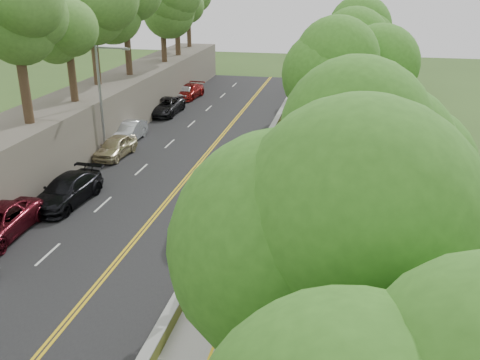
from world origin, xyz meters
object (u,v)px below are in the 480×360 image
at_px(construction_barrel, 317,146).
at_px(signpost, 196,269).
at_px(person_far, 316,115).
at_px(streetlight, 103,95).
at_px(concrete_block, 292,256).
at_px(painter_0, 215,245).

bearing_deg(construction_barrel, signpost, -98.49).
distance_m(construction_barrel, person_far, 7.98).
relative_size(streetlight, construction_barrel, 8.91).
height_order(construction_barrel, concrete_block, construction_barrel).
bearing_deg(concrete_block, streetlight, 139.79).
height_order(construction_barrel, person_far, person_far).
height_order(streetlight, person_far, streetlight).
height_order(painter_0, person_far, painter_0).
height_order(streetlight, construction_barrel, streetlight).
xyz_separation_m(signpost, concrete_block, (3.25, 4.54, -1.56)).
height_order(streetlight, signpost, streetlight).
relative_size(signpost, person_far, 2.00).
bearing_deg(person_far, construction_barrel, 86.48).
distance_m(streetlight, signpost, 20.72).
xyz_separation_m(construction_barrel, concrete_block, (0.06, -16.82, -0.09)).
bearing_deg(person_far, signpost, 76.99).
bearing_deg(construction_barrel, concrete_block, -89.79).
bearing_deg(concrete_block, construction_barrel, 90.21).
bearing_deg(signpost, construction_barrel, 81.51).
relative_size(concrete_block, person_far, 0.69).
bearing_deg(signpost, streetlight, 124.08).
relative_size(signpost, construction_barrel, 3.45).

